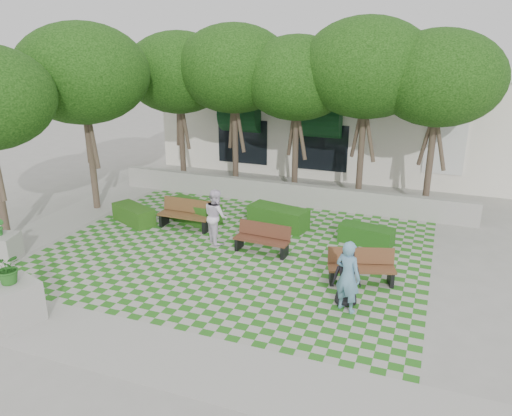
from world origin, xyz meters
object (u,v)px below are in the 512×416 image
at_px(bench_mid, 262,239).
at_px(planter_back, 3,247).
at_px(bench_east, 361,267).
at_px(planter_front, 13,294).
at_px(bench_west, 186,215).
at_px(person_dark, 347,278).
at_px(hedge_east, 366,235).
at_px(person_blue, 348,276).
at_px(hedge_midright, 278,217).
at_px(person_white, 216,216).
at_px(hedge_midleft, 193,211).
at_px(hedge_west, 134,214).

relative_size(bench_mid, planter_back, 1.30).
height_order(bench_east, planter_front, planter_front).
relative_size(bench_east, bench_mid, 1.07).
height_order(bench_west, person_dark, person_dark).
relative_size(hedge_east, person_blue, 0.93).
bearing_deg(person_blue, hedge_midright, -32.25).
bearing_deg(planter_back, person_dark, 5.97).
bearing_deg(bench_mid, hedge_midright, 99.30).
height_order(person_blue, person_white, person_blue).
xyz_separation_m(person_blue, person_white, (-4.98, 2.87, -0.03)).
distance_m(bench_east, hedge_midright, 4.82).
relative_size(bench_mid, person_white, 0.99).
bearing_deg(hedge_midright, person_dark, -53.87).
bearing_deg(planter_back, planter_front, -39.91).
relative_size(bench_mid, hedge_midleft, 0.84).
bearing_deg(bench_mid, person_blue, -35.32).
xyz_separation_m(bench_east, hedge_west, (-8.74, 1.77, -0.15)).
bearing_deg(person_dark, bench_east, -108.36).
height_order(hedge_midleft, planter_front, planter_front).
height_order(hedge_east, person_blue, person_blue).
distance_m(bench_east, hedge_east, 2.87).
relative_size(hedge_midleft, hedge_west, 1.17).
bearing_deg(bench_west, bench_east, -16.23).
height_order(bench_east, hedge_midleft, bench_east).
xyz_separation_m(hedge_west, person_blue, (8.64, -3.43, 0.63)).
distance_m(bench_east, planter_back, 10.92).
xyz_separation_m(planter_front, person_blue, (7.47, 3.39, 0.20)).
bearing_deg(person_blue, hedge_midleft, -10.79).
relative_size(hedge_west, planter_back, 1.31).
height_order(bench_mid, hedge_east, bench_mid).
bearing_deg(bench_west, planter_front, -96.54).
height_order(bench_mid, bench_west, bench_west).
distance_m(hedge_east, person_blue, 4.56).
distance_m(hedge_east, person_white, 5.09).
xyz_separation_m(hedge_midright, planter_back, (-7.09, -5.74, 0.09)).
bearing_deg(person_white, bench_west, 16.56).
height_order(hedge_west, person_white, person_white).
height_order(hedge_midleft, person_white, person_white).
relative_size(planter_back, person_white, 0.76).
relative_size(hedge_west, planter_front, 1.00).
bearing_deg(hedge_east, hedge_west, -172.73).
bearing_deg(person_blue, bench_mid, -16.37).
height_order(bench_west, hedge_east, bench_west).
bearing_deg(person_white, hedge_west, 34.69).
relative_size(bench_east, person_white, 1.06).
bearing_deg(bench_east, person_dark, -113.22).
relative_size(bench_west, planter_back, 1.40).
relative_size(hedge_east, planter_front, 0.96).
xyz_separation_m(hedge_east, person_white, (-4.78, -1.64, 0.62)).
xyz_separation_m(hedge_east, person_dark, (0.14, -4.24, 0.46)).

